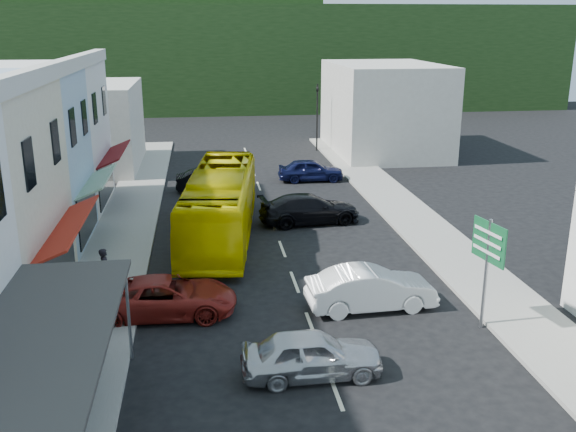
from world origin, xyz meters
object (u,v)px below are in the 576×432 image
(bus, at_px, (221,207))
(direction_sign, at_px, (486,275))
(car_red, at_px, (166,297))
(pedestrian_left, at_px, (105,269))
(car_silver, at_px, (312,355))
(car_white, at_px, (371,291))
(traffic_signal, at_px, (317,118))

(bus, bearing_deg, direction_sign, -44.61)
(car_red, relative_size, pedestrian_left, 2.71)
(direction_sign, bearing_deg, car_red, 156.19)
(car_silver, bearing_deg, car_white, -35.09)
(bus, distance_m, car_red, 8.74)
(pedestrian_left, bearing_deg, bus, -42.54)
(bus, bearing_deg, pedestrian_left, -119.77)
(car_white, xyz_separation_m, direction_sign, (3.40, -2.02, 1.25))
(pedestrian_left, distance_m, direction_sign, 14.03)
(car_red, distance_m, traffic_signal, 31.55)
(car_silver, relative_size, car_white, 1.00)
(car_white, relative_size, car_red, 0.96)
(bus, relative_size, direction_sign, 2.97)
(pedestrian_left, xyz_separation_m, traffic_signal, (13.18, 27.33, 1.69))
(traffic_signal, bearing_deg, car_red, 65.86)
(car_white, distance_m, car_red, 7.42)
(car_red, distance_m, pedestrian_left, 3.29)
(car_red, height_order, pedestrian_left, pedestrian_left)
(car_white, xyz_separation_m, pedestrian_left, (-9.78, 2.70, 0.30))
(bus, bearing_deg, car_silver, -73.29)
(car_white, relative_size, pedestrian_left, 2.59)
(car_silver, relative_size, traffic_signal, 0.82)
(car_silver, xyz_separation_m, pedestrian_left, (-6.84, 7.04, 0.30))
(bus, xyz_separation_m, direction_sign, (8.54, -10.87, 0.40))
(car_red, distance_m, direction_sign, 11.15)
(direction_sign, height_order, traffic_signal, traffic_signal)
(car_red, xyz_separation_m, direction_sign, (10.80, -2.47, 1.25))
(direction_sign, relative_size, traffic_signal, 0.73)
(bus, relative_size, car_red, 2.52)
(pedestrian_left, bearing_deg, car_silver, -141.37)
(car_red, bearing_deg, bus, -12.83)
(car_white, distance_m, pedestrian_left, 10.15)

